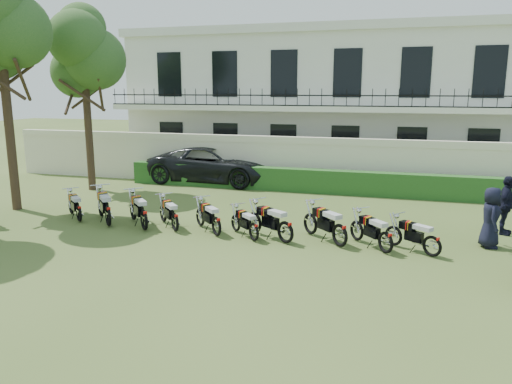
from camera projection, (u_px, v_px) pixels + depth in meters
The scene contains 18 objects.
ground at pixel (253, 238), 14.97m from camera, with size 100.00×100.00×0.00m, color #3F5321.
perimeter_wall at pixel (305, 162), 22.24m from camera, with size 30.00×0.35×2.30m.
hedge at pixel (324, 181), 21.35m from camera, with size 18.00×0.60×1.00m, color #234A1A.
building at pixel (327, 101), 27.31m from camera, with size 20.40×9.60×7.40m.
tree_west_near at pixel (84, 52), 20.96m from camera, with size 3.40×3.20×7.90m.
motorcycle_0 at pixel (79, 209), 16.64m from camera, with size 1.39×1.26×0.98m.
motorcycle_1 at pixel (108, 211), 16.08m from camera, with size 1.51×1.63×1.16m.
motorcycle_2 at pixel (144, 215), 15.63m from camera, with size 1.50×1.56×1.13m.
motorcycle_3 at pixel (175, 218), 15.50m from camera, with size 1.33×1.41×1.01m.
motorcycle_4 at pixel (216, 222), 15.02m from camera, with size 1.39×1.39×1.02m.
motorcycle_5 at pixel (254, 228), 14.54m from camera, with size 1.27×1.23×0.92m.
motorcycle_6 at pixel (285, 227), 14.30m from camera, with size 1.76×1.20×1.11m.
motorcycle_7 at pixel (340, 230), 13.98m from camera, with size 1.56×1.51×1.13m.
motorcycle_8 at pixel (386, 237), 13.44m from camera, with size 1.32×1.46×1.02m.
motorcycle_9 at pixel (432, 241), 13.17m from camera, with size 1.52×1.11×0.98m.
suv at pixel (214, 165), 23.70m from camera, with size 2.85×6.18×1.72m, color black.
officer_3 at pixel (491, 218), 13.95m from camera, with size 0.84×0.55×1.72m, color black.
officer_5 at pixel (506, 205), 15.18m from camera, with size 1.07×0.44×1.82m, color black.
Camera 1 is at (4.17, -13.76, 4.40)m, focal length 35.00 mm.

